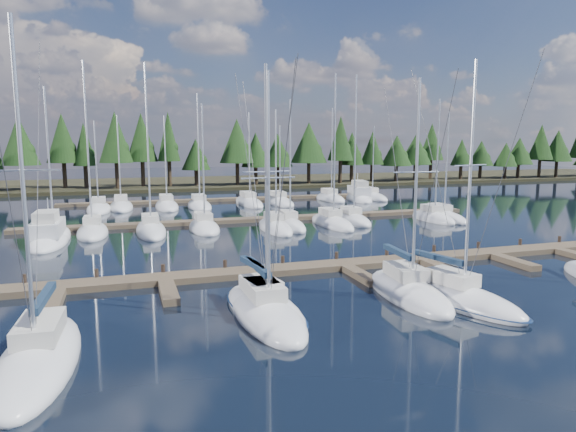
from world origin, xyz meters
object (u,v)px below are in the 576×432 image
object	(u,v)px
front_sailboat_0	(39,358)
front_sailboat_3	(408,291)
motor_yacht_left	(48,238)
front_sailboat_1	(264,307)
motor_yacht_right	(359,196)
front_sailboat_2	(266,313)
main_dock	(346,267)
front_sailboat_4	(457,298)

from	to	relation	value
front_sailboat_0	front_sailboat_3	distance (m)	18.81
front_sailboat_0	motor_yacht_left	distance (m)	26.32
front_sailboat_1	motor_yacht_right	distance (m)	51.86
front_sailboat_2	front_sailboat_0	bearing A→B (deg)	-166.10
motor_yacht_right	motor_yacht_left	bearing A→B (deg)	-151.36
main_dock	front_sailboat_1	size ratio (longest dim) A/B	3.36
front_sailboat_3	motor_yacht_left	bearing A→B (deg)	133.28
front_sailboat_1	motor_yacht_right	bearing A→B (deg)	59.04
front_sailboat_4	motor_yacht_left	world-z (taller)	front_sailboat_4
front_sailboat_3	front_sailboat_4	distance (m)	2.66
front_sailboat_4	front_sailboat_1	bearing A→B (deg)	170.41
front_sailboat_0	front_sailboat_4	size ratio (longest dim) A/B	1.02
front_sailboat_1	motor_yacht_left	world-z (taller)	front_sailboat_1
front_sailboat_1	motor_yacht_right	world-z (taller)	front_sailboat_1
main_dock	motor_yacht_right	size ratio (longest dim) A/B	4.41
front_sailboat_3	motor_yacht_right	world-z (taller)	front_sailboat_3
main_dock	front_sailboat_0	xyz separation A→B (m)	(-17.62, -10.03, 0.08)
front_sailboat_2	motor_yacht_left	distance (m)	26.94
front_sailboat_2	front_sailboat_1	bearing A→B (deg)	82.59
front_sailboat_4	motor_yacht_right	xyz separation A→B (m)	(16.35, 46.22, 0.24)
front_sailboat_1	front_sailboat_4	world-z (taller)	front_sailboat_4
front_sailboat_3	front_sailboat_2	bearing A→B (deg)	-173.28
motor_yacht_left	motor_yacht_right	xyz separation A→B (m)	(39.57, 21.61, 0.01)
main_dock	motor_yacht_left	bearing A→B (deg)	141.80
front_sailboat_2	front_sailboat_4	bearing A→B (deg)	-4.88
front_sailboat_2	motor_yacht_right	bearing A→B (deg)	59.42
main_dock	front_sailboat_1	distance (m)	10.15
main_dock	front_sailboat_1	xyz separation A→B (m)	(-7.60, -6.73, 0.08)
front_sailboat_1	motor_yacht_right	size ratio (longest dim) A/B	1.31
front_sailboat_3	front_sailboat_4	size ratio (longest dim) A/B	0.94
motor_yacht_left	front_sailboat_1	bearing A→B (deg)	-60.57
motor_yacht_left	front_sailboat_4	bearing A→B (deg)	-46.65
front_sailboat_0	front_sailboat_2	xyz separation A→B (m)	(9.90, 2.45, -0.01)
motor_yacht_left	front_sailboat_0	bearing A→B (deg)	-83.71
front_sailboat_1	main_dock	bearing A→B (deg)	41.50
front_sailboat_2	main_dock	bearing A→B (deg)	44.50
front_sailboat_3	front_sailboat_4	xyz separation A→B (m)	(1.85, -1.90, 0.01)
main_dock	front_sailboat_4	distance (m)	8.90
front_sailboat_2	motor_yacht_left	size ratio (longest dim) A/B	1.36
motor_yacht_left	motor_yacht_right	bearing A→B (deg)	28.64
motor_yacht_left	front_sailboat_3	bearing A→B (deg)	-46.72
front_sailboat_1	front_sailboat_4	size ratio (longest dim) A/B	0.97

